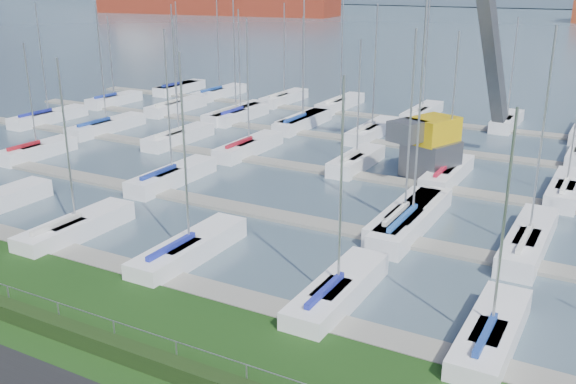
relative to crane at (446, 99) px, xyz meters
The scene contains 6 objects.
hedge 30.39m from the crane, 96.22° to the right, with size 80.00×0.70×0.70m, color black.
fence 29.86m from the crane, 96.31° to the right, with size 0.04×0.04×80.00m, color #9899A0.
docks 7.27m from the crane, 133.71° to the right, with size 90.00×41.60×0.25m.
crane is the anchor object (origin of this frame).
cargo_ship_west 211.67m from the crane, 130.64° to the left, with size 96.18×27.48×21.50m.
sailboat_fleet 6.24m from the crane, behind, with size 75.48×49.84×13.34m.
Camera 1 is at (15.24, -15.66, 13.70)m, focal length 40.00 mm.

